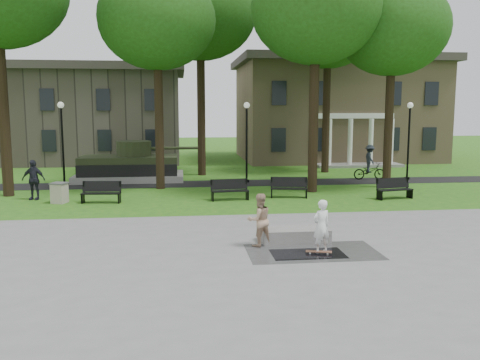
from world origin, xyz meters
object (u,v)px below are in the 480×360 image
object	(u,v)px
park_bench_0	(101,192)
trash_bin	(59,193)
cyclist	(370,165)
concrete_block	(295,235)
friend_watching	(259,220)
skateboarder	(321,226)

from	to	relation	value
park_bench_0	trash_bin	size ratio (longest dim) A/B	1.91
cyclist	trash_bin	xyz separation A→B (m)	(-17.19, -5.94, -0.40)
concrete_block	cyclist	world-z (taller)	cyclist
friend_watching	cyclist	size ratio (longest dim) A/B	0.78
cyclist	park_bench_0	size ratio (longest dim) A/B	1.17
concrete_block	cyclist	size ratio (longest dim) A/B	1.02
concrete_block	friend_watching	size ratio (longest dim) A/B	1.30
concrete_block	skateboarder	distance (m)	1.56
park_bench_0	friend_watching	bearing A→B (deg)	-47.65
park_bench_0	cyclist	bearing A→B (deg)	27.72
concrete_block	trash_bin	distance (m)	12.35
trash_bin	cyclist	bearing A→B (deg)	19.05
cyclist	trash_bin	world-z (taller)	cyclist
skateboarder	concrete_block	bearing A→B (deg)	-90.48
skateboarder	park_bench_0	distance (m)	12.23
friend_watching	cyclist	bearing A→B (deg)	-140.15
concrete_block	trash_bin	size ratio (longest dim) A/B	2.29
concrete_block	skateboarder	xyz separation A→B (m)	(0.49, -1.35, 0.59)
skateboarder	trash_bin	xyz separation A→B (m)	(-9.80, 9.47, -0.35)
friend_watching	concrete_block	bearing A→B (deg)	179.24
concrete_block	cyclist	bearing A→B (deg)	60.71
cyclist	park_bench_0	bearing A→B (deg)	113.72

